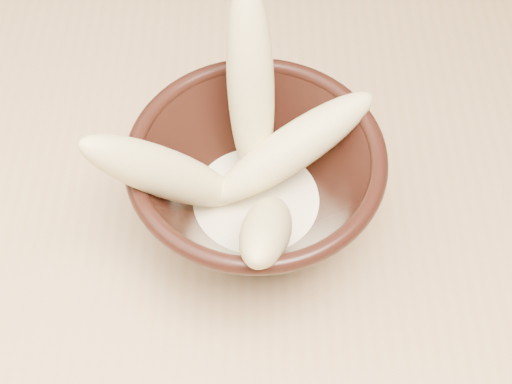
% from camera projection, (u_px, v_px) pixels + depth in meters
% --- Properties ---
extents(bowl, '(0.18, 0.18, 0.10)m').
position_uv_depth(bowl, '(256.00, 186.00, 0.50)').
color(bowl, black).
rests_on(bowl, table).
extents(milk_puddle, '(0.10, 0.10, 0.01)m').
position_uv_depth(milk_puddle, '(256.00, 204.00, 0.52)').
color(milk_puddle, '#F9F1C8').
rests_on(milk_puddle, bowl).
extents(banana_upright, '(0.04, 0.09, 0.16)m').
position_uv_depth(banana_upright, '(251.00, 87.00, 0.49)').
color(banana_upright, '#E7CC88').
rests_on(banana_upright, bowl).
extents(banana_left, '(0.12, 0.07, 0.13)m').
position_uv_depth(banana_left, '(166.00, 173.00, 0.47)').
color(banana_left, '#E7CC88').
rests_on(banana_left, bowl).
extents(banana_across, '(0.13, 0.09, 0.08)m').
position_uv_depth(banana_across, '(293.00, 148.00, 0.49)').
color(banana_across, '#E7CC88').
rests_on(banana_across, bowl).
extents(banana_front, '(0.05, 0.11, 0.10)m').
position_uv_depth(banana_front, '(266.00, 230.00, 0.46)').
color(banana_front, '#E7CC88').
rests_on(banana_front, bowl).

